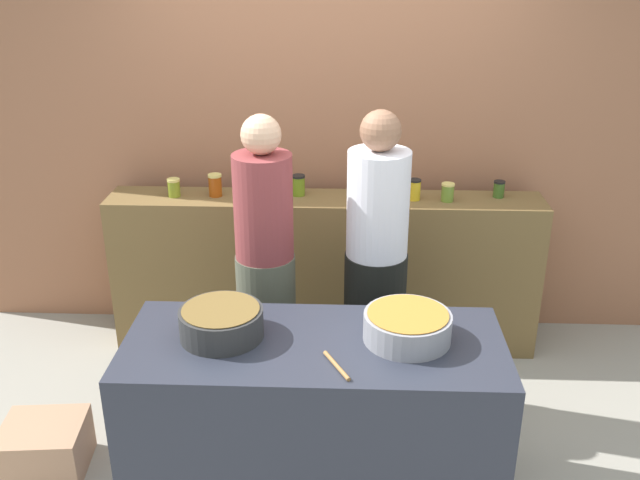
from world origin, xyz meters
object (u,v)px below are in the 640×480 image
(cook_with_tongs, at_px, (266,280))
(cooking_pot_center, at_px, (407,327))
(cook_in_cap, at_px, (376,279))
(preserve_jar_2, at_px, (259,186))
(cooking_pot_left, at_px, (221,323))
(wooden_spoon, at_px, (337,366))
(preserve_jar_0, at_px, (174,187))
(preserve_jar_3, at_px, (299,185))
(preserve_jar_6, at_px, (448,192))
(preserve_jar_5, at_px, (414,189))
(preserve_jar_7, at_px, (499,189))
(bread_crate, at_px, (45,448))
(preserve_jar_1, at_px, (215,185))
(preserve_jar_4, at_px, (371,190))

(cook_with_tongs, bearing_deg, cooking_pot_center, -44.19)
(cook_in_cap, bearing_deg, preserve_jar_2, 135.35)
(cooking_pot_left, xyz_separation_m, wooden_spoon, (0.52, -0.23, -0.06))
(preserve_jar_0, height_order, preserve_jar_3, preserve_jar_3)
(preserve_jar_6, relative_size, cook_in_cap, 0.07)
(preserve_jar_5, relative_size, preserve_jar_7, 1.24)
(wooden_spoon, xyz_separation_m, bread_crate, (-1.46, 0.29, -0.71))
(preserve_jar_3, bearing_deg, preserve_jar_0, -176.07)
(cook_in_cap, bearing_deg, cooking_pot_left, -134.52)
(preserve_jar_3, distance_m, preserve_jar_7, 1.24)
(wooden_spoon, bearing_deg, preserve_jar_7, 59.75)
(preserve_jar_3, height_order, cooking_pot_left, preserve_jar_3)
(preserve_jar_7, relative_size, bread_crate, 0.26)
(preserve_jar_6, relative_size, cook_with_tongs, 0.07)
(preserve_jar_3, relative_size, cooking_pot_center, 0.33)
(preserve_jar_5, distance_m, bread_crate, 2.49)
(preserve_jar_6, bearing_deg, cook_with_tongs, -148.20)
(preserve_jar_6, xyz_separation_m, cooking_pot_center, (-0.33, -1.34, -0.17))
(preserve_jar_1, relative_size, bread_crate, 0.35)
(preserve_jar_4, bearing_deg, cooking_pot_left, -117.10)
(preserve_jar_4, xyz_separation_m, cook_with_tongs, (-0.58, -0.67, -0.30))
(preserve_jar_0, relative_size, preserve_jar_1, 0.82)
(preserve_jar_1, bearing_deg, cook_in_cap, -33.62)
(preserve_jar_7, bearing_deg, preserve_jar_2, 179.81)
(cooking_pot_center, bearing_deg, preserve_jar_1, 128.49)
(preserve_jar_6, bearing_deg, preserve_jar_1, 178.61)
(preserve_jar_7, relative_size, cooking_pot_left, 0.28)
(preserve_jar_2, xyz_separation_m, preserve_jar_5, (0.96, -0.07, 0.01))
(preserve_jar_6, relative_size, bread_crate, 0.28)
(preserve_jar_3, xyz_separation_m, bread_crate, (-1.19, -1.35, -0.95))
(cooking_pot_left, xyz_separation_m, cook_in_cap, (0.71, 0.73, -0.12))
(cooking_pot_left, bearing_deg, preserve_jar_4, 62.90)
(preserve_jar_1, bearing_deg, preserve_jar_2, 11.66)
(preserve_jar_0, relative_size, preserve_jar_2, 1.14)
(preserve_jar_0, relative_size, cooking_pot_center, 0.29)
(preserve_jar_1, bearing_deg, preserve_jar_6, -1.39)
(preserve_jar_3, bearing_deg, cooking_pot_center, -67.69)
(cook_in_cap, xyz_separation_m, bread_crate, (-1.66, -0.67, -0.65))
(cooking_pot_left, bearing_deg, wooden_spoon, -24.24)
(preserve_jar_1, distance_m, wooden_spoon, 1.81)
(preserve_jar_4, bearing_deg, cook_in_cap, -88.78)
(preserve_jar_2, relative_size, preserve_jar_4, 0.92)
(preserve_jar_1, xyz_separation_m, cooking_pot_left, (0.26, -1.38, -0.18))
(preserve_jar_3, distance_m, wooden_spoon, 1.68)
(preserve_jar_4, relative_size, bread_crate, 0.27)
(preserve_jar_0, relative_size, preserve_jar_5, 0.89)
(cooking_pot_left, relative_size, cooking_pot_center, 0.96)
(preserve_jar_6, height_order, preserve_jar_7, preserve_jar_6)
(preserve_jar_5, relative_size, preserve_jar_6, 1.15)
(preserve_jar_5, height_order, preserve_jar_6, preserve_jar_5)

